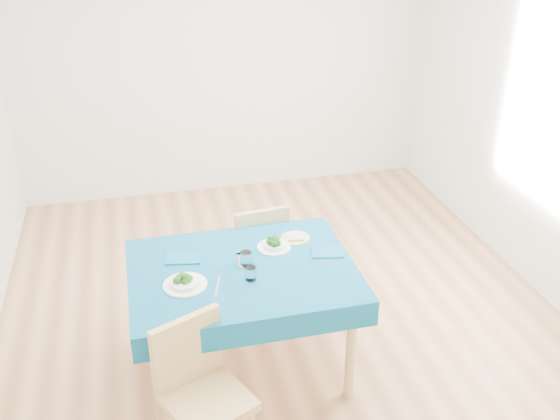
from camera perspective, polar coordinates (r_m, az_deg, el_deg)
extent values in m
cube|color=#9C6841|center=(4.66, 0.00, -9.44)|extent=(4.00, 4.50, 0.02)
cube|color=silver|center=(6.11, -5.21, 13.73)|extent=(4.00, 0.02, 2.70)
cube|color=silver|center=(2.17, 14.88, -14.98)|extent=(4.00, 0.02, 2.70)
cube|color=silver|center=(4.85, 23.85, 7.88)|extent=(0.02, 4.50, 2.70)
cube|color=navy|center=(3.96, -3.31, -10.01)|extent=(1.34, 1.02, 0.76)
cube|color=tan|center=(3.33, -6.69, -16.11)|extent=(0.54, 0.56, 1.00)
cube|color=tan|center=(4.52, -2.33, -3.29)|extent=(0.43, 0.46, 0.96)
cube|color=silver|center=(3.62, -9.45, -6.93)|extent=(0.08, 0.18, 0.00)
cube|color=silver|center=(3.60, -5.74, -6.97)|extent=(0.07, 0.21, 0.00)
cube|color=silver|center=(3.82, -3.69, -4.61)|extent=(0.04, 0.18, 0.00)
cube|color=silver|center=(3.83, 4.28, -4.50)|extent=(0.02, 0.20, 0.00)
cube|color=#0E5478|center=(3.87, -8.81, -4.36)|extent=(0.23, 0.18, 0.01)
cube|color=#0E5478|center=(3.90, 4.33, -3.87)|extent=(0.22, 0.17, 0.01)
cylinder|color=white|center=(3.75, -3.12, -4.47)|extent=(0.07, 0.07, 0.09)
cylinder|color=white|center=(3.62, -2.69, -5.82)|extent=(0.06, 0.06, 0.08)
cylinder|color=#B2C560|center=(4.04, 1.40, -2.59)|extent=(0.19, 0.19, 0.01)
cube|color=beige|center=(4.03, 1.40, -2.44)|extent=(0.12, 0.12, 0.02)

